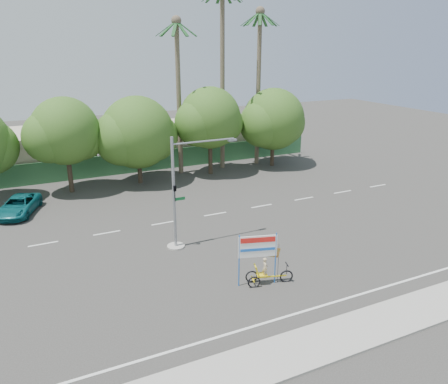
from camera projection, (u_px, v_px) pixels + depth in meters
name	position (u px, v px, depth m)	size (l,w,h in m)	color
ground	(241.00, 267.00, 24.93)	(120.00, 120.00, 0.00)	#33302D
sidewalk_near	(322.00, 343.00, 18.49)	(50.00, 2.40, 0.12)	gray
fence	(141.00, 162.00, 43.00)	(38.00, 0.08, 2.00)	#336B3D
building_left	(27.00, 153.00, 42.48)	(12.00, 8.00, 4.00)	beige
building_right	(198.00, 138.00, 49.83)	(14.00, 8.00, 3.60)	beige
tree_left	(65.00, 134.00, 35.84)	(6.66, 5.60, 8.07)	#473828
tree_center	(137.00, 135.00, 38.46)	(7.62, 6.40, 7.85)	#473828
tree_right	(210.00, 120.00, 41.04)	(6.90, 5.80, 8.36)	#473828
tree_far_right	(273.00, 121.00, 44.07)	(7.38, 6.20, 7.94)	#473828
palm_tall	(222.00, 61.00, 41.47)	(3.73, 3.79, 17.45)	#70604C
palm_mid	(259.00, 72.00, 43.43)	(3.73, 3.79, 15.45)	#70604C
palm_short	(178.00, 80.00, 40.16)	(3.73, 3.79, 14.45)	#70604C
traffic_signal	(179.00, 203.00, 26.50)	(4.72, 1.10, 7.00)	gray
trike_billboard	(263.00, 264.00, 22.77)	(2.90, 1.18, 2.95)	black
pickup_truck	(19.00, 206.00, 32.43)	(2.18, 4.73, 1.31)	#0D595E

